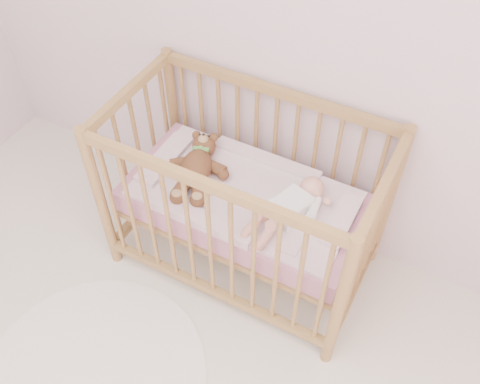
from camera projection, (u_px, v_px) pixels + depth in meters
The scene contains 7 objects.
wall_back at pixel (296, 16), 2.34m from camera, with size 4.00×0.02×2.70m, color silver.
crib at pixel (245, 201), 2.75m from camera, with size 1.36×0.76×1.00m, color #AA8748, non-canonical shape.
mattress at pixel (245, 203), 2.76m from camera, with size 1.22×0.62×0.13m, color #CD809E.
blanket at pixel (245, 193), 2.70m from camera, with size 1.10×0.58×0.06m, color pink, non-canonical shape.
baby at pixel (290, 205), 2.55m from camera, with size 0.26×0.54×0.13m, color white, non-canonical shape.
teddy_bear at pixel (196, 166), 2.71m from camera, with size 0.35×0.50×0.14m, color brown, non-canonical shape.
rug at pixel (94, 377), 2.63m from camera, with size 1.12×1.12×0.01m, color white.
Camera 1 is at (0.78, -0.00, 2.57)m, focal length 40.00 mm.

